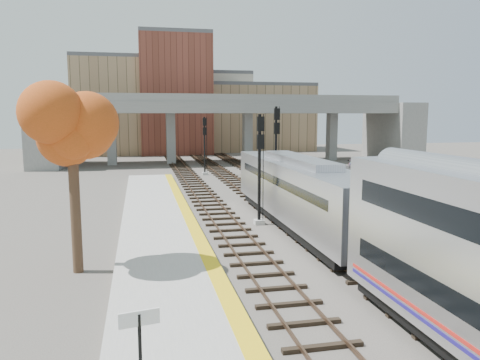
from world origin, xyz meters
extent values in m
plane|color=#47423D|center=(0.00, 0.00, 0.00)|extent=(160.00, 160.00, 0.00)
cube|color=#9E9E99|center=(-7.25, 0.00, 0.17)|extent=(4.50, 60.00, 0.35)
cube|color=yellow|center=(-5.35, 0.00, 0.35)|extent=(0.70, 60.00, 0.01)
cube|color=black|center=(-3.20, 12.50, 0.07)|extent=(2.50, 95.00, 0.14)
cube|color=brown|center=(-3.92, 12.50, 0.18)|extent=(0.07, 95.00, 0.14)
cube|color=brown|center=(-2.48, 12.50, 0.18)|extent=(0.07, 95.00, 0.14)
cube|color=black|center=(1.00, 12.50, 0.07)|extent=(2.50, 95.00, 0.14)
cube|color=brown|center=(0.28, 12.50, 0.18)|extent=(0.07, 95.00, 0.14)
cube|color=brown|center=(1.72, 12.50, 0.18)|extent=(0.07, 95.00, 0.14)
cube|color=black|center=(5.00, 12.50, 0.07)|extent=(2.50, 95.00, 0.14)
cube|color=brown|center=(4.28, 12.50, 0.18)|extent=(0.07, 95.00, 0.14)
cube|color=brown|center=(5.72, 12.50, 0.18)|extent=(0.07, 95.00, 0.14)
cube|color=slate|center=(5.00, 45.00, 7.75)|extent=(46.00, 10.00, 1.50)
cube|color=slate|center=(5.00, 40.20, 9.00)|extent=(46.00, 0.20, 1.00)
cube|color=slate|center=(5.00, 49.80, 9.00)|extent=(46.00, 0.20, 1.00)
cube|color=slate|center=(-12.00, 45.00, 3.50)|extent=(1.20, 1.60, 7.00)
cube|color=slate|center=(-4.00, 45.00, 3.50)|extent=(1.20, 1.60, 7.00)
cube|color=slate|center=(7.00, 45.00, 3.50)|extent=(1.20, 1.60, 7.00)
cube|color=slate|center=(20.00, 45.00, 3.50)|extent=(1.20, 1.60, 7.00)
cube|color=slate|center=(-20.00, 45.00, 4.25)|extent=(4.00, 12.00, 8.50)
cube|color=slate|center=(30.00, 45.00, 4.25)|extent=(4.00, 12.00, 8.50)
cube|color=#9F805C|center=(-10.00, 65.00, 8.00)|extent=(18.00, 14.00, 16.00)
cube|color=#4C4C4F|center=(-10.00, 65.00, 16.30)|extent=(18.00, 14.00, 0.60)
cube|color=beige|center=(4.00, 70.00, 7.00)|extent=(16.00, 16.00, 14.00)
cube|color=#4C4C4F|center=(4.00, 70.00, 14.30)|extent=(16.00, 16.00, 0.60)
cube|color=brown|center=(-2.00, 62.00, 10.00)|extent=(12.00, 10.00, 20.00)
cube|color=#4C4C4F|center=(-2.00, 62.00, 20.30)|extent=(12.00, 10.00, 0.60)
cube|color=#9F805C|center=(14.00, 68.00, 6.00)|extent=(20.00, 14.00, 12.00)
cube|color=#4C4C4F|center=(14.00, 68.00, 12.30)|extent=(20.00, 14.00, 0.60)
cube|color=black|center=(14.00, 28.00, 0.02)|extent=(14.00, 18.00, 0.04)
cube|color=#A8AAB2|center=(1.00, 5.42, 2.35)|extent=(3.00, 19.00, 3.20)
cube|color=black|center=(1.00, 14.94, 2.95)|extent=(2.20, 0.06, 1.10)
cube|color=black|center=(1.00, 5.42, 2.95)|extent=(3.02, 16.15, 0.50)
cube|color=black|center=(1.00, 5.42, 0.50)|extent=(2.70, 17.10, 0.50)
cube|color=#A8AAB2|center=(1.00, 5.42, 4.15)|extent=(1.60, 9.50, 0.40)
cube|color=#9E9E99|center=(-1.10, 6.78, 0.15)|extent=(0.60, 0.60, 0.30)
cylinder|color=black|center=(-1.10, 6.78, 3.43)|extent=(0.20, 0.20, 6.86)
cube|color=black|center=(-1.10, 6.53, 6.27)|extent=(0.44, 0.18, 0.88)
cube|color=black|center=(-1.10, 6.53, 5.19)|extent=(0.44, 0.18, 0.88)
cube|color=#9E9E99|center=(3.00, 17.09, 0.15)|extent=(0.60, 0.60, 0.30)
cylinder|color=black|center=(3.00, 17.09, 3.75)|extent=(0.21, 0.21, 7.50)
cube|color=black|center=(3.00, 16.84, 6.86)|extent=(0.48, 0.18, 0.96)
cube|color=black|center=(3.00, 16.84, 5.68)|extent=(0.48, 0.18, 0.96)
cube|color=#9E9E99|center=(-1.10, 31.54, 0.15)|extent=(0.60, 0.60, 0.30)
cylinder|color=black|center=(-1.10, 31.54, 3.28)|extent=(0.19, 0.19, 6.56)
cube|color=black|center=(-1.10, 31.29, 6.00)|extent=(0.42, 0.18, 0.84)
cube|color=black|center=(-1.10, 31.29, 4.97)|extent=(0.42, 0.18, 0.84)
cube|color=white|center=(-8.40, -11.11, 2.45)|extent=(0.89, 0.22, 0.35)
cylinder|color=#382619|center=(-11.07, -0.22, 2.99)|extent=(0.44, 0.44, 5.97)
ellipsoid|color=#CB4C1B|center=(-11.07, -0.22, 6.40)|extent=(3.60, 3.60, 4.27)
imported|color=#99999E|center=(10.73, 25.17, 0.71)|extent=(2.97, 4.24, 1.34)
imported|color=#99999E|center=(12.33, 28.18, 0.63)|extent=(3.25, 3.56, 1.18)
imported|color=#99999E|center=(18.21, 31.44, 0.64)|extent=(2.16, 4.28, 1.19)
camera|label=1|loc=(-8.28, -20.96, 6.83)|focal=35.00mm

